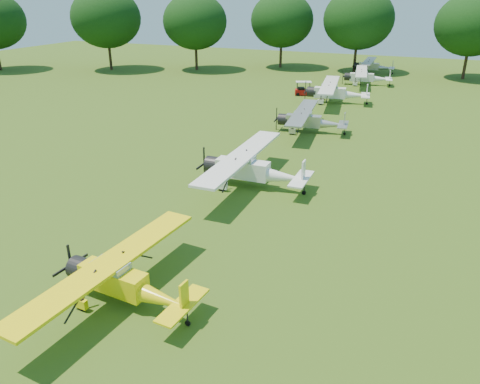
% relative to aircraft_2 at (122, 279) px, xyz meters
% --- Properties ---
extents(ground, '(160.00, 160.00, 0.00)m').
position_rel_aircraft_2_xyz_m(ground, '(-0.35, 9.53, -1.19)').
color(ground, '#304D13').
rests_on(ground, ground).
extents(tree_belt, '(137.36, 130.27, 14.52)m').
position_rel_aircraft_2_xyz_m(tree_belt, '(3.22, 9.69, 6.84)').
color(tree_belt, black).
rests_on(tree_belt, ground).
extents(aircraft_2, '(6.50, 10.37, 2.04)m').
position_rel_aircraft_2_xyz_m(aircraft_2, '(0.00, 0.00, 0.00)').
color(aircraft_2, '#FFE90A').
rests_on(aircraft_2, ground).
extents(aircraft_3, '(7.57, 12.02, 2.38)m').
position_rel_aircraft_2_xyz_m(aircraft_3, '(0.13, 14.07, 0.20)').
color(aircraft_3, white).
rests_on(aircraft_3, ground).
extents(aircraft_4, '(6.82, 10.83, 2.13)m').
position_rel_aircraft_2_xyz_m(aircraft_4, '(0.21, 28.52, 0.05)').
color(aircraft_4, '#B5B4B8').
rests_on(aircraft_4, ground).
extents(aircraft_5, '(7.67, 12.16, 2.39)m').
position_rel_aircraft_2_xyz_m(aircraft_5, '(-0.32, 41.87, 0.20)').
color(aircraft_5, white).
rests_on(aircraft_5, ground).
extents(aircraft_6, '(6.87, 10.89, 2.14)m').
position_rel_aircraft_2_xyz_m(aircraft_6, '(1.14, 54.94, 0.06)').
color(aircraft_6, white).
rests_on(aircraft_6, ground).
extents(aircraft_7, '(6.60, 10.49, 2.07)m').
position_rel_aircraft_2_xyz_m(aircraft_7, '(0.40, 66.10, 0.02)').
color(aircraft_7, '#B5B4B8').
rests_on(aircraft_7, ground).
extents(golf_cart, '(2.29, 1.81, 1.72)m').
position_rel_aircraft_2_xyz_m(golf_cart, '(-4.98, 44.70, -0.61)').
color(golf_cart, '#AF0C0D').
rests_on(golf_cart, ground).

